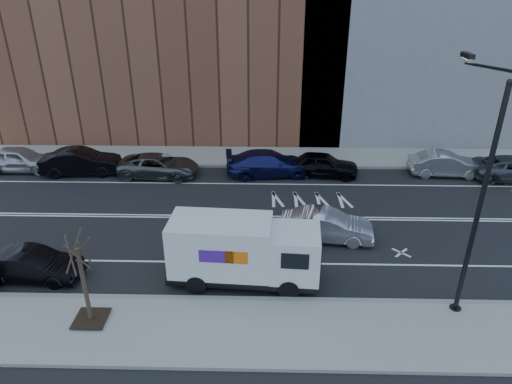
{
  "coord_description": "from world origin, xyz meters",
  "views": [
    {
      "loc": [
        -0.45,
        -21.63,
        12.01
      ],
      "look_at": [
        -0.98,
        0.26,
        1.4
      ],
      "focal_mm": 32.0,
      "sensor_mm": 36.0,
      "label": 1
    }
  ],
  "objects_px": {
    "driving_sedan": "(326,226)",
    "fedex_van": "(243,250)",
    "far_parked_b": "(81,162)",
    "far_parked_a": "(19,159)"
  },
  "relations": [
    {
      "from": "driving_sedan",
      "to": "fedex_van",
      "type": "bearing_deg",
      "value": 138.63
    },
    {
      "from": "far_parked_b",
      "to": "driving_sedan",
      "type": "xyz_separation_m",
      "value": [
        15.07,
        -7.79,
        -0.08
      ]
    },
    {
      "from": "far_parked_a",
      "to": "far_parked_b",
      "type": "relative_size",
      "value": 0.95
    },
    {
      "from": "far_parked_a",
      "to": "driving_sedan",
      "type": "relative_size",
      "value": 1.06
    },
    {
      "from": "fedex_van",
      "to": "far_parked_a",
      "type": "xyz_separation_m",
      "value": [
        -15.41,
        11.66,
        -0.7
      ]
    },
    {
      "from": "far_parked_a",
      "to": "driving_sedan",
      "type": "height_order",
      "value": "far_parked_a"
    },
    {
      "from": "fedex_van",
      "to": "far_parked_b",
      "type": "height_order",
      "value": "fedex_van"
    },
    {
      "from": "driving_sedan",
      "to": "far_parked_a",
      "type": "bearing_deg",
      "value": 74.22
    },
    {
      "from": "far_parked_a",
      "to": "far_parked_b",
      "type": "bearing_deg",
      "value": -95.32
    },
    {
      "from": "fedex_van",
      "to": "driving_sedan",
      "type": "height_order",
      "value": "fedex_van"
    }
  ]
}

